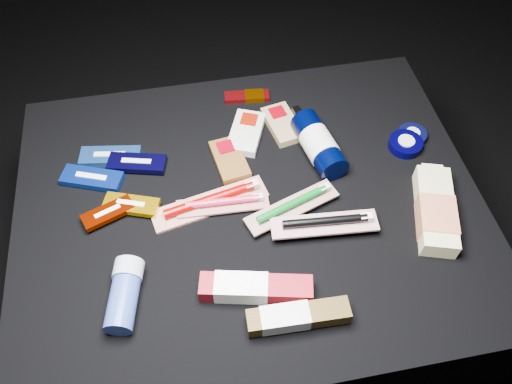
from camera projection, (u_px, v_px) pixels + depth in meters
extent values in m
plane|color=black|center=(251.00, 285.00, 1.38)|extent=(3.00, 3.00, 0.00)
cube|color=black|center=(251.00, 249.00, 1.22)|extent=(0.98, 0.78, 0.40)
cube|color=#2358AF|center=(110.00, 156.00, 1.12)|extent=(0.14, 0.07, 0.02)
cube|color=beige|center=(110.00, 156.00, 1.12)|extent=(0.07, 0.02, 0.02)
cube|color=#0D30A3|center=(92.00, 178.00, 1.08)|extent=(0.14, 0.09, 0.02)
cube|color=silver|center=(92.00, 178.00, 1.08)|extent=(0.07, 0.03, 0.02)
cube|color=black|center=(137.00, 163.00, 1.10)|extent=(0.13, 0.08, 0.01)
cube|color=beige|center=(137.00, 163.00, 1.10)|extent=(0.07, 0.03, 0.02)
cube|color=#CC9304|center=(131.00, 205.00, 1.03)|extent=(0.12, 0.08, 0.01)
cube|color=silver|center=(131.00, 205.00, 1.03)|extent=(0.06, 0.03, 0.02)
cube|color=#6F1300|center=(108.00, 213.00, 1.02)|extent=(0.11, 0.07, 0.01)
cube|color=white|center=(108.00, 213.00, 1.02)|extent=(0.05, 0.03, 0.01)
cube|color=brown|center=(230.00, 160.00, 1.11)|extent=(0.08, 0.13, 0.02)
cube|color=#67000D|center=(226.00, 149.00, 1.13)|extent=(0.04, 0.04, 0.02)
cube|color=beige|center=(246.00, 133.00, 1.16)|extent=(0.11, 0.14, 0.02)
cube|color=#6A0F02|center=(249.00, 122.00, 1.17)|extent=(0.05, 0.05, 0.02)
cube|color=olive|center=(283.00, 124.00, 1.17)|extent=(0.09, 0.13, 0.02)
cube|color=#640008|center=(277.00, 115.00, 1.19)|extent=(0.04, 0.04, 0.02)
cube|color=maroon|center=(247.00, 97.00, 1.23)|extent=(0.11, 0.05, 0.01)
cube|color=#8F4501|center=(254.00, 96.00, 1.23)|extent=(0.05, 0.04, 0.01)
cylinder|color=black|center=(319.00, 144.00, 1.10)|extent=(0.10, 0.17, 0.07)
cylinder|color=beige|center=(319.00, 146.00, 1.10)|extent=(0.08, 0.08, 0.07)
cylinder|color=black|center=(301.00, 116.00, 1.16)|extent=(0.03, 0.03, 0.02)
cube|color=black|center=(297.00, 112.00, 1.17)|extent=(0.02, 0.03, 0.01)
cylinder|color=black|center=(412.00, 135.00, 1.15)|extent=(0.07, 0.07, 0.02)
cylinder|color=beige|center=(412.00, 135.00, 1.15)|extent=(0.03, 0.03, 0.02)
cylinder|color=black|center=(405.00, 144.00, 1.14)|extent=(0.08, 0.08, 0.02)
cylinder|color=beige|center=(405.00, 144.00, 1.13)|extent=(0.04, 0.04, 0.02)
cube|color=beige|center=(435.00, 210.00, 1.02)|extent=(0.12, 0.21, 0.04)
cube|color=#C3724A|center=(436.00, 218.00, 1.00)|extent=(0.10, 0.11, 0.04)
cube|color=beige|center=(431.00, 172.00, 1.07)|extent=(0.05, 0.03, 0.03)
cylinder|color=navy|center=(123.00, 304.00, 0.89)|extent=(0.07, 0.11, 0.05)
cylinder|color=#8A9BA9|center=(128.00, 271.00, 0.93)|extent=(0.06, 0.05, 0.06)
cube|color=#B9AFAC|center=(210.00, 204.00, 1.05)|extent=(0.25, 0.11, 0.01)
cylinder|color=#710100|center=(209.00, 200.00, 1.04)|extent=(0.20, 0.06, 0.02)
cube|color=beige|center=(252.00, 185.00, 1.06)|extent=(0.03, 0.02, 0.01)
cube|color=#ACA5A0|center=(223.00, 205.00, 1.04)|extent=(0.19, 0.05, 0.01)
cylinder|color=#A91F38|center=(223.00, 202.00, 1.03)|extent=(0.15, 0.02, 0.02)
cube|color=beige|center=(258.00, 197.00, 1.03)|extent=(0.02, 0.01, 0.01)
cube|color=#A59F9A|center=(292.00, 207.00, 1.03)|extent=(0.21, 0.11, 0.01)
cylinder|color=#045015|center=(292.00, 204.00, 1.02)|extent=(0.16, 0.07, 0.02)
cube|color=silver|center=(324.00, 188.00, 1.04)|extent=(0.03, 0.02, 0.01)
cube|color=silver|center=(324.00, 224.00, 0.99)|extent=(0.22, 0.07, 0.01)
cylinder|color=black|center=(325.00, 221.00, 0.98)|extent=(0.17, 0.03, 0.02)
cube|color=white|center=(366.00, 217.00, 0.99)|extent=(0.02, 0.02, 0.01)
cube|color=maroon|center=(256.00, 288.00, 0.92)|extent=(0.21, 0.09, 0.04)
cube|color=white|center=(241.00, 288.00, 0.92)|extent=(0.11, 0.07, 0.04)
cube|color=#3F2D0E|center=(298.00, 316.00, 0.88)|extent=(0.18, 0.05, 0.03)
cube|color=#BBBCB7|center=(285.00, 318.00, 0.88)|extent=(0.09, 0.05, 0.04)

